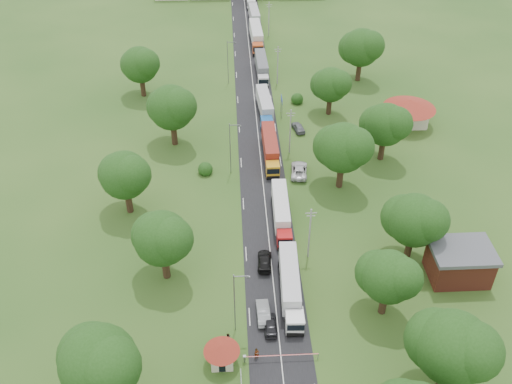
{
  "coord_description": "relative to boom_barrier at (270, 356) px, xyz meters",
  "views": [
    {
      "loc": [
        -5.29,
        -67.62,
        58.66
      ],
      "look_at": [
        -1.55,
        5.15,
        3.0
      ],
      "focal_mm": 40.0,
      "sensor_mm": 36.0,
      "label": 1
    }
  ],
  "objects": [
    {
      "name": "ground",
      "position": [
        1.36,
        25.0,
        -0.89
      ],
      "size": [
        260.0,
        260.0,
        0.0
      ],
      "primitive_type": "plane",
      "color": "#254818",
      "rests_on": "ground"
    },
    {
      "name": "road",
      "position": [
        1.36,
        45.0,
        -0.89
      ],
      "size": [
        8.0,
        200.0,
        0.04
      ],
      "primitive_type": "cube",
      "color": "black",
      "rests_on": "ground"
    },
    {
      "name": "tree_6",
      "position": [
        16.35,
        60.14,
        5.7
      ],
      "size": [
        8.0,
        8.0,
        10.1
      ],
      "color": "#382616",
      "rests_on": "ground"
    },
    {
      "name": "tree_10",
      "position": [
        -13.65,
        15.16,
        6.33
      ],
      "size": [
        8.8,
        8.8,
        11.07
      ],
      "color": "#382616",
      "rests_on": "ground"
    },
    {
      "name": "pedestrian_booth",
      "position": [
        -5.08,
        3.0,
        -0.1
      ],
      "size": [
        0.92,
        0.97,
        1.58
      ],
      "primitive_type": "imported",
      "rotation": [
        0.0,
        0.0,
        -1.0
      ],
      "color": "gray",
      "rests_on": "ground"
    },
    {
      "name": "truck_1",
      "position": [
        3.56,
        26.16,
        1.09
      ],
      "size": [
        2.51,
        13.46,
        3.73
      ],
      "color": "#A41213",
      "rests_on": "ground"
    },
    {
      "name": "tree_13",
      "position": [
        -22.65,
        70.16,
        6.33
      ],
      "size": [
        8.8,
        8.8,
        11.07
      ],
      "color": "#382616",
      "rests_on": "ground"
    },
    {
      "name": "pole_4",
      "position": [
        6.86,
        102.0,
        3.79
      ],
      "size": [
        1.6,
        0.24,
        9.0
      ],
      "color": "gray",
      "rests_on": "ground"
    },
    {
      "name": "tree_11",
      "position": [
        -20.65,
        30.16,
        6.33
      ],
      "size": [
        8.8,
        8.8,
        11.07
      ],
      "color": "#382616",
      "rests_on": "ground"
    },
    {
      "name": "car_lane_rear",
      "position": [
        0.36,
        16.67,
        -0.17
      ],
      "size": [
        2.38,
        5.12,
        1.45
      ],
      "primitive_type": "imported",
      "rotation": [
        0.0,
        0.0,
        3.07
      ],
      "color": "black",
      "rests_on": "ground"
    },
    {
      "name": "info_sign",
      "position": [
        6.56,
        60.0,
        2.11
      ],
      "size": [
        0.12,
        3.1,
        4.1
      ],
      "color": "slate",
      "rests_on": "ground"
    },
    {
      "name": "house_cream",
      "position": [
        31.36,
        55.0,
        2.75
      ],
      "size": [
        10.08,
        10.08,
        5.8
      ],
      "color": "beige",
      "rests_on": "ground"
    },
    {
      "name": "truck_6",
      "position": [
        3.52,
        110.94,
        1.09
      ],
      "size": [
        2.85,
        13.52,
        3.74
      ],
      "color": "#266631",
      "rests_on": "ground"
    },
    {
      "name": "truck_5",
      "position": [
        3.32,
        96.6,
        1.36
      ],
      "size": [
        3.01,
        15.35,
        4.25
      ],
      "color": "#B3421B",
      "rests_on": "ground"
    },
    {
      "name": "truck_3",
      "position": [
        3.17,
        60.24,
        1.11
      ],
      "size": [
        3.06,
        13.68,
        3.78
      ],
      "color": "#195297",
      "rests_on": "ground"
    },
    {
      "name": "pole_1",
      "position": [
        6.86,
        18.0,
        3.79
      ],
      "size": [
        1.6,
        0.24,
        9.0
      ],
      "color": "gray",
      "rests_on": "ground"
    },
    {
      "name": "tree_12",
      "position": [
        -14.66,
        50.17,
        6.96
      ],
      "size": [
        9.6,
        9.6,
        12.05
      ],
      "color": "#382616",
      "rests_on": "ground"
    },
    {
      "name": "guard_booth",
      "position": [
        -5.84,
        -0.0,
        1.27
      ],
      "size": [
        4.4,
        4.4,
        3.45
      ],
      "color": "beige",
      "rests_on": "ground"
    },
    {
      "name": "tree_3",
      "position": [
        21.35,
        17.16,
        6.33
      ],
      "size": [
        8.8,
        8.8,
        11.07
      ],
      "color": "#382616",
      "rests_on": "ground"
    },
    {
      "name": "car_verge_far",
      "position": [
        9.36,
        53.63,
        -0.14
      ],
      "size": [
        2.71,
        4.69,
        1.5
      ],
      "primitive_type": "imported",
      "rotation": [
        0.0,
        0.0,
        3.37
      ],
      "color": "slate",
      "rests_on": "ground"
    },
    {
      "name": "truck_4",
      "position": [
        3.62,
        78.65,
        1.14
      ],
      "size": [
        2.62,
        13.82,
        3.83
      ],
      "color": "silver",
      "rests_on": "ground"
    },
    {
      "name": "tree_5",
      "position": [
        23.35,
        43.16,
        6.33
      ],
      "size": [
        8.8,
        8.8,
        11.07
      ],
      "color": "#382616",
      "rests_on": "ground"
    },
    {
      "name": "tree_2",
      "position": [
        15.35,
        7.14,
        5.7
      ],
      "size": [
        8.0,
        8.0,
        10.1
      ],
      "color": "#382616",
      "rests_on": "ground"
    },
    {
      "name": "pole_2",
      "position": [
        6.86,
        46.0,
        3.79
      ],
      "size": [
        1.6,
        0.24,
        9.0
      ],
      "color": "gray",
      "rests_on": "ground"
    },
    {
      "name": "car_lane_front",
      "position": [
        0.36,
        5.0,
        -0.18
      ],
      "size": [
        1.72,
        4.18,
        1.42
      ],
      "primitive_type": "imported",
      "rotation": [
        0.0,
        0.0,
        3.15
      ],
      "color": "black",
      "rests_on": "ground"
    },
    {
      "name": "lamp_1",
      "position": [
        -3.99,
        40.0,
        4.66
      ],
      "size": [
        2.03,
        0.22,
        10.0
      ],
      "color": "slate",
      "rests_on": "ground"
    },
    {
      "name": "lamp_0",
      "position": [
        -3.99,
        5.0,
        4.66
      ],
      "size": [
        2.03,
        0.22,
        10.0
      ],
      "color": "slate",
      "rests_on": "ground"
    },
    {
      "name": "lamp_2",
      "position": [
        -3.99,
        75.0,
        4.66
      ],
      "size": [
        2.03,
        0.22,
        10.0
      ],
      "color": "slate",
      "rests_on": "ground"
    },
    {
      "name": "car_verge_near",
      "position": [
        7.87,
        38.96,
        -0.05
      ],
      "size": [
        3.51,
        6.32,
        1.67
      ],
      "primitive_type": "imported",
      "rotation": [
        0.0,
        0.0,
        3.02
      ],
      "color": "silver",
      "rests_on": "ground"
    },
    {
      "name": "car_lane_mid",
      "position": [
        -0.43,
        7.0,
        -0.11
      ],
      "size": [
        1.8,
        4.79,
        1.56
      ],
      "primitive_type": "imported",
      "rotation": [
        0.0,
        0.0,
        3.17
      ],
      "color": "gray",
      "rests_on": "ground"
    },
    {
      "name": "pedestrian_near",
      "position": [
        -1.65,
        0.5,
        -0.05
      ],
      "size": [
        0.7,
        0.56,
        1.68
      ],
      "primitive_type": "imported",
      "rotation": [
        0.0,
        0.0,
        0.28
      ],
      "color": "gray",
      "rests_on": "ground"
    },
    {
      "name": "truck_2",
      "position": [
        3.16,
        44.48,
        1.15
      ],
      "size": [
        2.48,
        13.91,
        3.86
      ],
      "color": "orange",
      "rests_on": "ground"
    },
    {
      "name": "tree_4",
      "position": [
        14.34,
        35.17,
        6.96
      ],
      "size": [
        9.6,
        9.6,
        12.05
      ],
      "color": "#382616",
      "rests_on": "ground"
    },
    {
      "name": "house_brick",
      "position": [
        27.36,
        13.0,
        1.76
      ],
      "size": [
        8.6,
        6.6,
        5.2
      ],
      "color": "maroon",
      "rests_on": "ground"
    },
    {
      "name": "pole_3",
      "position": [
        6.86,
        74.0,
        3.79
      ],
      "size": [
        1.6,
        0.24,
        9.0
      ],
      "color": "gray",
      "rests_on": "ground"
    },
    {
      "name": "tree_7",
      "position": [
        25.34,
        75.17,
        6.96
      ],
      "size": [
        9.6,
        9.6,
        12.05
      ],
      "color": "#382616",
      "rests_on": "ground"
    },
    {
      "name": "boom_barrier",
      "position": [
        0.0,
        0.0,
        0.0
      ],
      "size": [
        9.22,
        0.35,
        1.18
      ],
      "color": "slate",
      "rests_on": "ground"
    },
    {
      "name": "truck_0",
      "position": [
        3.42,
        10.54,
        1.16
      ],
      "size": [
        2.84,
        14.01,
        3.88
      ],
      "color": "white",
      "rests_on": "ground"
    },
    {
      "name": "tree_9",
      "position": [
        -18.66,
        -4.83,
        6.96
      ],
      "size": [
        9.6,
        9.6,
        12.05
      ],
      "color": "#382616",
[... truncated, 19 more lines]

